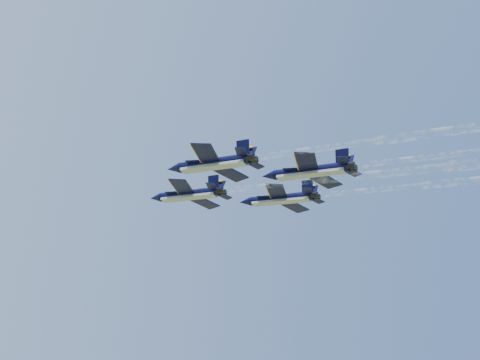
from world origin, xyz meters
TOP-DOWN VIEW (x-y plane):
  - jet_lead at (-2.08, 9.19)m, footprint 12.25×16.86m
  - jet_left at (-7.64, -7.04)m, footprint 12.25×16.86m
  - jet_right at (13.07, 1.36)m, footprint 12.25×16.86m
  - jet_slot at (7.01, -13.33)m, footprint 12.25×16.86m

SIDE VIEW (x-z plane):
  - jet_lead at x=-2.08m, z-range 98.59..102.76m
  - jet_left at x=-7.64m, z-range 98.59..102.76m
  - jet_right at x=13.07m, z-range 98.59..102.76m
  - jet_slot at x=7.01m, z-range 98.59..102.76m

